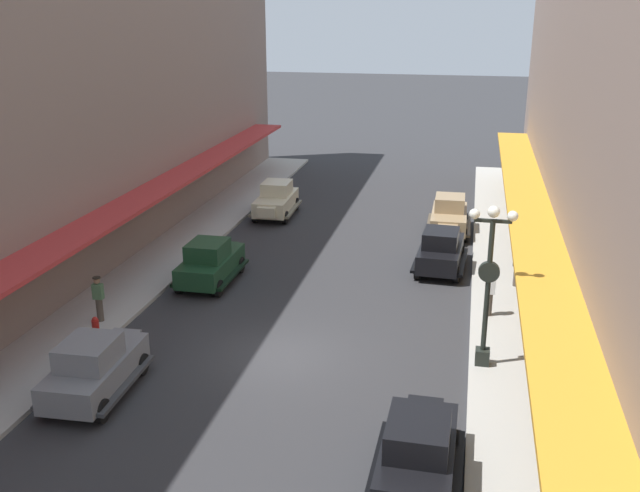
% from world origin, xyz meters
% --- Properties ---
extents(ground_plane, '(200.00, 200.00, 0.00)m').
position_xyz_m(ground_plane, '(0.00, 0.00, 0.00)').
color(ground_plane, '#2D2D30').
extents(sidewalk_left, '(3.00, 60.00, 0.15)m').
position_xyz_m(sidewalk_left, '(-7.50, 0.00, 0.07)').
color(sidewalk_left, '#A8A59E').
rests_on(sidewalk_left, ground).
extents(sidewalk_right, '(3.00, 60.00, 0.15)m').
position_xyz_m(sidewalk_right, '(7.50, 0.00, 0.07)').
color(sidewalk_right, '#A8A59E').
rests_on(sidewalk_right, ground).
extents(parked_car_0, '(2.18, 4.27, 1.84)m').
position_xyz_m(parked_car_0, '(4.88, -5.78, 0.94)').
color(parked_car_0, black).
rests_on(parked_car_0, ground).
extents(parked_car_1, '(2.16, 4.27, 1.84)m').
position_xyz_m(parked_car_1, '(-4.52, 5.66, 0.94)').
color(parked_car_1, '#193D23').
rests_on(parked_car_1, ground).
extents(parked_car_2, '(2.27, 4.31, 1.84)m').
position_xyz_m(parked_car_2, '(-4.67, -3.56, 0.94)').
color(parked_car_2, slate).
rests_on(parked_car_2, ground).
extents(parked_car_3, '(2.18, 4.28, 1.84)m').
position_xyz_m(parked_car_3, '(4.75, 14.62, 0.94)').
color(parked_car_3, '#997F5B').
rests_on(parked_car_3, ground).
extents(parked_car_4, '(2.30, 4.32, 1.84)m').
position_xyz_m(parked_car_4, '(4.62, 9.17, 0.94)').
color(parked_car_4, black).
rests_on(parked_car_4, ground).
extents(parked_car_5, '(2.26, 4.30, 1.84)m').
position_xyz_m(parked_car_5, '(-4.52, 15.80, 0.94)').
color(parked_car_5, beige).
rests_on(parked_car_5, ground).
extents(lamp_post_with_clock, '(1.42, 0.44, 5.16)m').
position_xyz_m(lamp_post_with_clock, '(6.40, 0.48, 2.99)').
color(lamp_post_with_clock, black).
rests_on(lamp_post_with_clock, sidewalk_right).
extents(fire_hydrant, '(0.24, 0.24, 0.82)m').
position_xyz_m(fire_hydrant, '(-6.35, -0.45, 0.56)').
color(fire_hydrant, '#B21E19').
rests_on(fire_hydrant, sidewalk_left).
extents(pedestrian_0, '(0.36, 0.28, 1.67)m').
position_xyz_m(pedestrian_0, '(-6.96, 0.95, 1.01)').
color(pedestrian_0, '#4C4238').
rests_on(pedestrian_0, sidewalk_left).
extents(pedestrian_1, '(0.36, 0.28, 1.67)m').
position_xyz_m(pedestrian_1, '(7.73, 7.54, 1.01)').
color(pedestrian_1, '#4C4238').
rests_on(pedestrian_1, sidewalk_right).
extents(pedestrian_2, '(0.36, 0.28, 1.67)m').
position_xyz_m(pedestrian_2, '(6.62, 4.35, 1.01)').
color(pedestrian_2, '#4C4238').
rests_on(pedestrian_2, sidewalk_right).
extents(pedestrian_3, '(0.36, 0.24, 1.64)m').
position_xyz_m(pedestrian_3, '(7.98, 13.04, 0.99)').
color(pedestrian_3, '#2D2D33').
rests_on(pedestrian_3, sidewalk_right).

